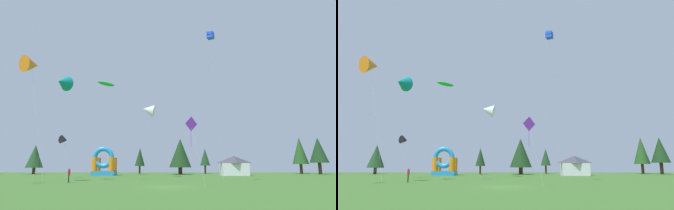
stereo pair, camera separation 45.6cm
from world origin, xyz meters
The scene contains 17 objects.
ground_plane centered at (0.00, 0.00, 0.00)m, with size 120.00×120.00×0.00m, color #3D6B28.
kite_purple_diamond centered at (2.49, -1.54, 6.28)m, with size 1.93×0.82×6.86m.
kite_teal_delta centered at (-15.22, 10.03, 14.06)m, with size 5.26×2.71×15.24m.
kite_green_parafoil centered at (-9.06, 10.88, 14.10)m, with size 6.85×2.38×14.67m.
kite_white_delta centered at (-3.52, 23.34, 12.39)m, with size 2.84×3.40×13.80m.
kite_orange_delta centered at (-18.50, 6.73, 15.66)m, with size 5.44×3.96×16.96m.
kite_blue_box centered at (6.08, 6.73, 19.87)m, with size 2.42×4.43×20.36m.
kite_black_delta centered at (-17.83, 19.76, 6.49)m, with size 1.95×1.94×7.26m.
person_near_camera centered at (-12.73, 7.72, 1.07)m, with size 0.37×0.37×1.80m.
inflatable_orange_dome centered at (-13.78, 34.24, 2.25)m, with size 4.89×4.50×6.12m.
festival_tent centered at (14.42, 33.44, 2.07)m, with size 5.60×4.02×4.13m.
tree_row_1 centered at (-32.75, 42.79, 4.29)m, with size 4.11×4.11×7.11m.
tree_row_2 centered at (-6.61, 40.96, 4.04)m, with size 2.39×2.39×6.22m.
tree_row_3 centered at (3.12, 41.08, 5.05)m, with size 5.36×5.36×8.52m.
tree_row_4 centered at (9.57, 44.89, 4.12)m, with size 2.51×2.51×6.29m.
tree_row_5 centered at (33.96, 45.27, 5.75)m, with size 3.91×3.91×9.17m.
tree_row_6 centered at (37.22, 42.22, 5.76)m, with size 4.40×4.40×8.90m.
Camera 2 is at (0.63, -32.17, 2.27)m, focal length 32.00 mm.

